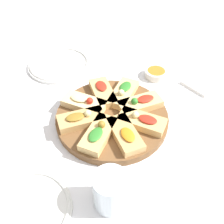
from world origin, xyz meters
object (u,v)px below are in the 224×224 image
dipping_bowl (156,73)px  napkin_stack (203,82)px  plate_left (27,210)px  plate_right (59,64)px  water_glass (111,191)px  serving_board (112,118)px

dipping_bowl → napkin_stack: bearing=-72.9°
plate_left → dipping_bowl: (0.60, -0.03, 0.01)m
napkin_stack → plate_right: bearing=109.6°
plate_left → water_glass: 0.19m
plate_right → water_glass: water_glass is taller
serving_board → plate_left: size_ratio=1.65×
plate_right → serving_board: bearing=-113.8°
plate_right → plate_left: bearing=-147.4°
dipping_bowl → plate_left: bearing=177.0°
serving_board → plate_right: size_ratio=1.43×
napkin_stack → dipping_bowl: (-0.05, 0.16, 0.01)m
water_glass → napkin_stack: size_ratio=0.81×
plate_left → dipping_bowl: bearing=-3.0°
plate_right → napkin_stack: bearing=-70.4°
plate_left → plate_right: bearing=32.6°
serving_board → dipping_bowl: bearing=-4.0°
plate_right → napkin_stack: (0.17, -0.49, -0.00)m
serving_board → plate_left: bearing=177.8°
serving_board → plate_left: 0.34m
plate_right → water_glass: 0.57m
serving_board → water_glass: 0.26m
serving_board → plate_left: serving_board is taller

